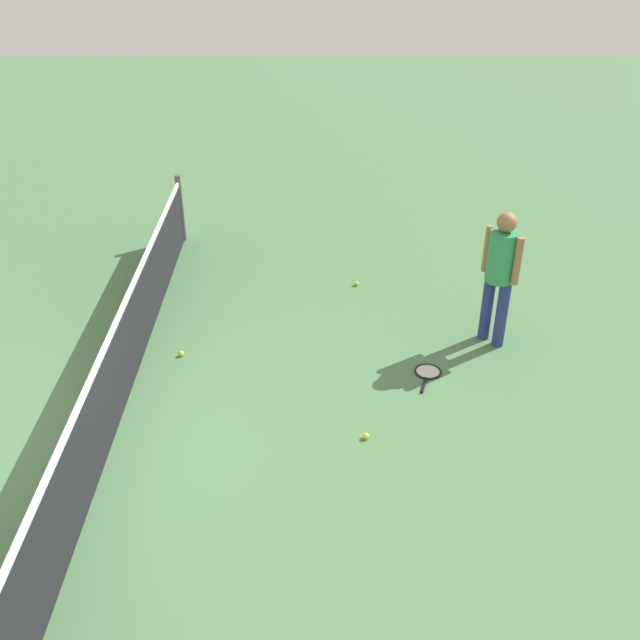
{
  "coord_description": "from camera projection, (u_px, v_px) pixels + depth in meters",
  "views": [
    {
      "loc": [
        -5.47,
        -2.02,
        4.76
      ],
      "look_at": [
        0.97,
        -2.12,
        0.9
      ],
      "focal_mm": 40.06,
      "sensor_mm": 36.0,
      "label": 1
    }
  ],
  "objects": [
    {
      "name": "court_net",
      "position": [
        102.0,
        409.0,
        6.86
      ],
      "size": [
        10.09,
        0.09,
        1.07
      ],
      "color": "#4C4C51",
      "rests_on": "ground_plane"
    },
    {
      "name": "tennis_racket_near_player",
      "position": [
        428.0,
        373.0,
        8.22
      ],
      "size": [
        0.61,
        0.39,
        0.03
      ],
      "color": "black",
      "rests_on": "ground_plane"
    },
    {
      "name": "ground_plane",
      "position": [
        109.0,
        449.0,
        7.12
      ],
      "size": [
        40.0,
        40.0,
        0.0
      ],
      "primitive_type": "plane",
      "color": "#4C7A4C"
    },
    {
      "name": "player_near_side",
      "position": [
        500.0,
        268.0,
        8.31
      ],
      "size": [
        0.48,
        0.48,
        1.7
      ],
      "color": "navy",
      "rests_on": "ground_plane"
    },
    {
      "name": "tennis_ball_midcourt",
      "position": [
        181.0,
        354.0,
        8.52
      ],
      "size": [
        0.07,
        0.07,
        0.07
      ],
      "primitive_type": "sphere",
      "color": "#C6E033",
      "rests_on": "ground_plane"
    },
    {
      "name": "tennis_ball_by_net",
      "position": [
        356.0,
        284.0,
        10.05
      ],
      "size": [
        0.07,
        0.07,
        0.07
      ],
      "primitive_type": "sphere",
      "color": "#C6E033",
      "rests_on": "ground_plane"
    },
    {
      "name": "tennis_ball_baseline",
      "position": [
        366.0,
        436.0,
        7.23
      ],
      "size": [
        0.07,
        0.07,
        0.07
      ],
      "primitive_type": "sphere",
      "color": "#C6E033",
      "rests_on": "ground_plane"
    }
  ]
}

